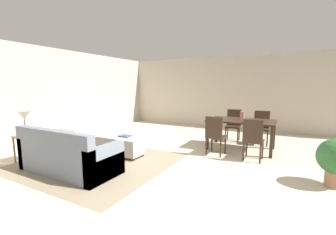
{
  "coord_description": "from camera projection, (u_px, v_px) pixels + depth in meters",
  "views": [
    {
      "loc": [
        1.66,
        -3.58,
        1.62
      ],
      "look_at": [
        -1.12,
        1.58,
        0.78
      ],
      "focal_mm": 23.99,
      "sensor_mm": 36.0,
      "label": 1
    }
  ],
  "objects": [
    {
      "name": "dining_chair_far_right",
      "position": [
        261.0,
        126.0,
        6.22
      ],
      "size": [
        0.42,
        0.42,
        0.92
      ],
      "color": "#332319",
      "rests_on": "ground_plane"
    },
    {
      "name": "dining_table",
      "position": [
        241.0,
        123.0,
        5.67
      ],
      "size": [
        1.61,
        0.95,
        0.76
      ],
      "color": "#332319",
      "rests_on": "ground_plane"
    },
    {
      "name": "area_rug",
      "position": [
        98.0,
        162.0,
        4.78
      ],
      "size": [
        3.0,
        2.8,
        0.01
      ],
      "primitive_type": "cube",
      "color": "gray",
      "rests_on": "ground_plane"
    },
    {
      "name": "book_on_ottoman",
      "position": [
        125.0,
        136.0,
        5.22
      ],
      "size": [
        0.26,
        0.2,
        0.03
      ],
      "primitive_type": "cube",
      "rotation": [
        0.0,
        0.0,
        0.02
      ],
      "color": "#3F4C72",
      "rests_on": "ottoman_table"
    },
    {
      "name": "dining_chair_near_right",
      "position": [
        253.0,
        138.0,
        4.78
      ],
      "size": [
        0.41,
        0.41,
        0.92
      ],
      "color": "#332319",
      "rests_on": "ground_plane"
    },
    {
      "name": "dining_chair_far_left",
      "position": [
        233.0,
        123.0,
        6.62
      ],
      "size": [
        0.42,
        0.42,
        0.92
      ],
      "color": "#332319",
      "rests_on": "ground_plane"
    },
    {
      "name": "vase_centerpiece",
      "position": [
        242.0,
        116.0,
        5.65
      ],
      "size": [
        0.12,
        0.12,
        0.21
      ],
      "primitive_type": "cylinder",
      "color": "#B26659",
      "rests_on": "dining_table"
    },
    {
      "name": "side_table",
      "position": [
        26.0,
        141.0,
        4.76
      ],
      "size": [
        0.4,
        0.4,
        0.58
      ],
      "color": "brown",
      "rests_on": "ground_plane"
    },
    {
      "name": "couch",
      "position": [
        68.0,
        157.0,
        4.21
      ],
      "size": [
        1.92,
        0.85,
        0.86
      ],
      "color": "slate",
      "rests_on": "ground_plane"
    },
    {
      "name": "wall_left",
      "position": [
        48.0,
        95.0,
        6.49
      ],
      "size": [
        0.12,
        11.0,
        2.7
      ],
      "primitive_type": "cube",
      "color": "#BCB2A0",
      "rests_on": "ground_plane"
    },
    {
      "name": "ottoman_table",
      "position": [
        119.0,
        145.0,
        5.24
      ],
      "size": [
        1.18,
        0.48,
        0.44
      ],
      "color": "#B7AD9E",
      "rests_on": "ground_plane"
    },
    {
      "name": "dining_chair_near_left",
      "position": [
        215.0,
        133.0,
        5.19
      ],
      "size": [
        0.43,
        0.43,
        0.92
      ],
      "color": "#332319",
      "rests_on": "ground_plane"
    },
    {
      "name": "table_lamp",
      "position": [
        24.0,
        116.0,
        4.68
      ],
      "size": [
        0.26,
        0.26,
        0.53
      ],
      "color": "brown",
      "rests_on": "side_table"
    },
    {
      "name": "wall_back",
      "position": [
        238.0,
        93.0,
        8.3
      ],
      "size": [
        9.0,
        0.12,
        2.7
      ],
      "primitive_type": "cube",
      "color": "#BCB2A0",
      "rests_on": "ground_plane"
    },
    {
      "name": "ground_plane",
      "position": [
        181.0,
        174.0,
        4.13
      ],
      "size": [
        10.8,
        10.8,
        0.0
      ],
      "primitive_type": "plane",
      "color": "beige"
    }
  ]
}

